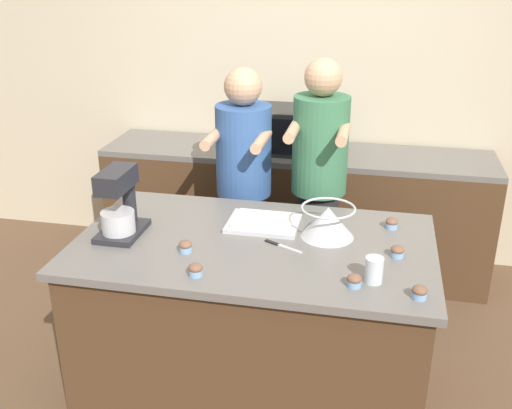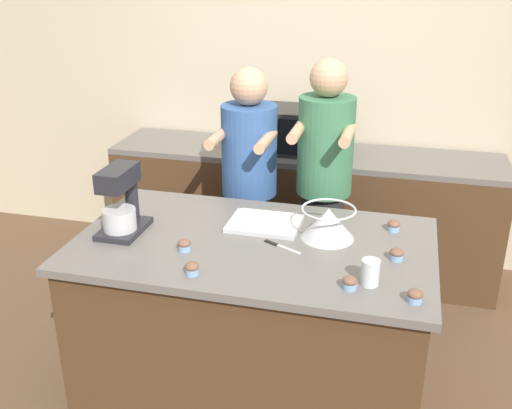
{
  "view_description": "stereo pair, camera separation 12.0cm",
  "coord_description": "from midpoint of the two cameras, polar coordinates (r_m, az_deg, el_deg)",
  "views": [
    {
      "loc": [
        0.57,
        -2.64,
        2.24
      ],
      "look_at": [
        0.0,
        0.05,
        1.08
      ],
      "focal_mm": 42.0,
      "sensor_mm": 36.0,
      "label": 1
    },
    {
      "loc": [
        0.68,
        -2.61,
        2.24
      ],
      "look_at": [
        0.0,
        0.05,
        1.08
      ],
      "focal_mm": 42.0,
      "sensor_mm": 36.0,
      "label": 2
    }
  ],
  "objects": [
    {
      "name": "island_counter",
      "position": [
        3.23,
        0.84,
        -10.71
      ],
      "size": [
        1.79,
        1.05,
        0.9
      ],
      "color": "#4C331E",
      "rests_on": "ground_plane"
    },
    {
      "name": "cupcake_0",
      "position": [
        2.92,
        -5.67,
        -3.87
      ],
      "size": [
        0.07,
        0.07,
        0.06
      ],
      "color": "#759EC6",
      "rests_on": "island_counter"
    },
    {
      "name": "cupcake_4",
      "position": [
        3.2,
        14.03,
        -1.97
      ],
      "size": [
        0.07,
        0.07,
        0.06
      ],
      "color": "#759EC6",
      "rests_on": "island_counter"
    },
    {
      "name": "back_counter",
      "position": [
        4.49,
        5.22,
        -0.57
      ],
      "size": [
        2.8,
        0.6,
        0.93
      ],
      "color": "#4C331E",
      "rests_on": "ground_plane"
    },
    {
      "name": "cupcake_5",
      "position": [
        2.71,
        -4.85,
        -6.1
      ],
      "size": [
        0.07,
        0.07,
        0.06
      ],
      "color": "#759EC6",
      "rests_on": "island_counter"
    },
    {
      "name": "ground_plane",
      "position": [
        3.5,
        0.8,
        -16.91
      ],
      "size": [
        16.0,
        16.0,
        0.0
      ],
      "primitive_type": "plane",
      "color": "brown"
    },
    {
      "name": "baking_tray",
      "position": [
        3.17,
        1.91,
        -1.74
      ],
      "size": [
        0.38,
        0.29,
        0.04
      ],
      "color": "#BCBCC1",
      "rests_on": "island_counter"
    },
    {
      "name": "cupcake_1",
      "position": [
        2.6,
        16.2,
        -8.38
      ],
      "size": [
        0.07,
        0.07,
        0.06
      ],
      "color": "#759EC6",
      "rests_on": "island_counter"
    },
    {
      "name": "back_wall",
      "position": [
        4.56,
        6.37,
        11.42
      ],
      "size": [
        10.0,
        0.06,
        2.7
      ],
      "color": "beige",
      "rests_on": "ground_plane"
    },
    {
      "name": "drinking_glass",
      "position": [
        2.67,
        12.1,
        -6.36
      ],
      "size": [
        0.08,
        0.08,
        0.12
      ],
      "color": "silver",
      "rests_on": "island_counter"
    },
    {
      "name": "person_right",
      "position": [
        3.71,
        7.37,
        1.36
      ],
      "size": [
        0.35,
        0.51,
        1.69
      ],
      "color": "#232328",
      "rests_on": "ground_plane"
    },
    {
      "name": "knife",
      "position": [
        2.96,
        3.46,
        -3.98
      ],
      "size": [
        0.2,
        0.12,
        0.01
      ],
      "color": "#BCBCC1",
      "rests_on": "island_counter"
    },
    {
      "name": "mixing_bowl",
      "position": [
        3.04,
        8.01,
        -1.7
      ],
      "size": [
        0.28,
        0.28,
        0.16
      ],
      "color": "#BCBCC1",
      "rests_on": "island_counter"
    },
    {
      "name": "person_left",
      "position": [
        3.8,
        0.25,
        1.44
      ],
      "size": [
        0.36,
        0.51,
        1.62
      ],
      "color": "#33384C",
      "rests_on": "ground_plane"
    },
    {
      "name": "microwave_oven",
      "position": [
        4.29,
        5.2,
        7.04
      ],
      "size": [
        0.55,
        0.39,
        0.31
      ],
      "color": "black",
      "rests_on": "back_counter"
    },
    {
      "name": "cupcake_2",
      "position": [
        2.63,
        10.23,
        -7.35
      ],
      "size": [
        0.07,
        0.07,
        0.06
      ],
      "color": "#759EC6",
      "rests_on": "island_counter"
    },
    {
      "name": "stand_mixer",
      "position": [
        3.11,
        -11.64,
        0.05
      ],
      "size": [
        0.2,
        0.3,
        0.35
      ],
      "color": "#232328",
      "rests_on": "island_counter"
    },
    {
      "name": "cupcake_3",
      "position": [
        2.91,
        14.41,
        -4.63
      ],
      "size": [
        0.07,
        0.07,
        0.06
      ],
      "color": "#759EC6",
      "rests_on": "island_counter"
    }
  ]
}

